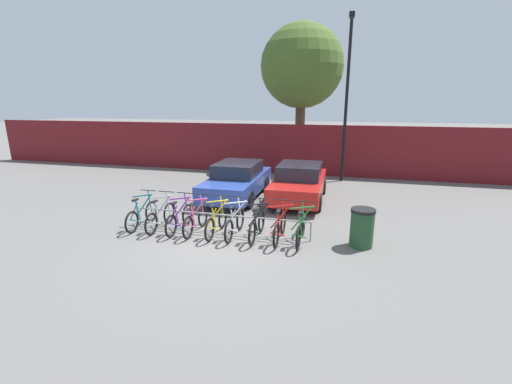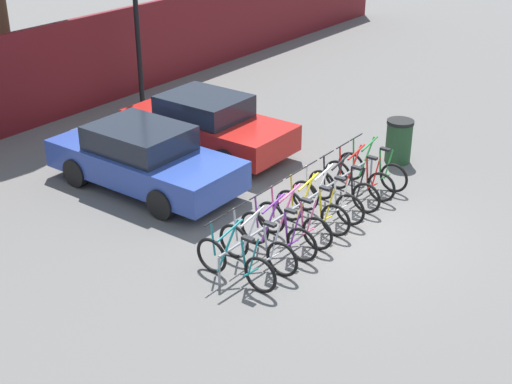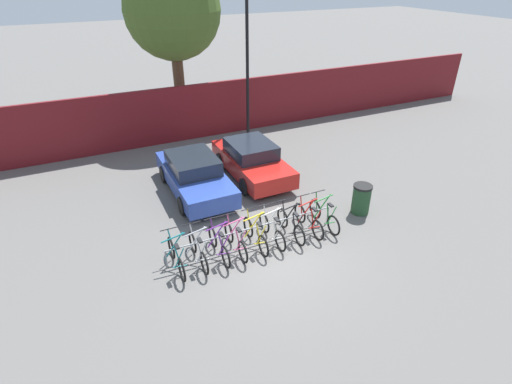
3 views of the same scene
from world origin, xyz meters
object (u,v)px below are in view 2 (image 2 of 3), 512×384
(bicycle_red, at_px, (359,179))
(trash_bin, at_px, (399,141))
(bicycle_yellow, at_px, (312,210))
(bicycle_white, at_px, (327,200))
(bicycle_green, at_px, (372,170))
(bicycle_teal, at_px, (235,262))
(bicycle_black, at_px, (344,189))
(bike_rack, at_px, (306,202))
(car_blue, at_px, (144,158))
(bicycle_silver, at_px, (257,248))
(bicycle_pink, at_px, (294,223))
(bicycle_purple, at_px, (278,234))
(car_red, at_px, (207,124))

(bicycle_red, bearing_deg, trash_bin, 3.66)
(bicycle_red, height_order, trash_bin, bicycle_red)
(bicycle_red, relative_size, trash_bin, 1.66)
(bicycle_yellow, relative_size, bicycle_white, 1.00)
(bicycle_green, bearing_deg, trash_bin, 8.30)
(bicycle_red, bearing_deg, bicycle_teal, 179.51)
(bicycle_yellow, relative_size, bicycle_black, 1.00)
(bicycle_white, height_order, bicycle_black, same)
(bicycle_teal, xyz_separation_m, bicycle_green, (4.82, 0.00, 0.00))
(bicycle_white, bearing_deg, bicycle_green, 0.26)
(bicycle_yellow, relative_size, trash_bin, 1.66)
(bike_rack, height_order, bicycle_white, bicycle_white)
(trash_bin, bearing_deg, bicycle_teal, -178.60)
(bicycle_black, distance_m, car_blue, 4.32)
(bicycle_silver, distance_m, bicycle_white, 2.33)
(bicycle_silver, xyz_separation_m, bicycle_pink, (1.14, 0.00, 0.00))
(bicycle_silver, distance_m, bicycle_green, 4.19)
(bicycle_silver, bearing_deg, bicycle_yellow, -2.28)
(bicycle_purple, xyz_separation_m, bicycle_pink, (0.52, 0.00, 0.00))
(bicycle_red, distance_m, trash_bin, 2.16)
(bicycle_silver, relative_size, car_blue, 0.39)
(bike_rack, xyz_separation_m, bicycle_yellow, (-0.01, -0.15, -0.13))
(bicycle_purple, relative_size, bicycle_green, 1.00)
(car_red, bearing_deg, car_blue, -173.96)
(bicycle_yellow, bearing_deg, bicycle_silver, -177.15)
(bicycle_yellow, xyz_separation_m, car_red, (1.81, 4.17, 0.31))
(bike_rack, bearing_deg, bicycle_purple, -172.72)
(bicycle_black, height_order, bicycle_green, same)
(bicycle_silver, bearing_deg, bicycle_purple, -2.28)
(bike_rack, relative_size, bicycle_silver, 3.14)
(bicycle_yellow, bearing_deg, bicycle_red, 2.85)
(bicycle_pink, height_order, bicycle_red, same)
(trash_bin, bearing_deg, bicycle_red, -175.85)
(bicycle_white, relative_size, car_blue, 0.39)
(bicycle_white, distance_m, car_red, 4.37)
(bicycle_pink, distance_m, bicycle_white, 1.19)
(bicycle_black, relative_size, car_red, 0.40)
(bicycle_purple, bearing_deg, bicycle_yellow, -2.60)
(bike_rack, distance_m, bicycle_silver, 1.79)
(bike_rack, height_order, car_red, car_red)
(bicycle_white, distance_m, trash_bin, 3.44)
(bicycle_purple, xyz_separation_m, car_red, (2.97, 4.17, 0.31))
(bicycle_white, bearing_deg, bicycle_silver, -179.74)
(bicycle_purple, relative_size, bicycle_yellow, 1.00)
(bicycle_pink, height_order, bicycle_white, same)
(bicycle_black, height_order, car_blue, car_blue)
(bicycle_silver, distance_m, bicycle_pink, 1.14)
(bicycle_silver, distance_m, bicycle_yellow, 1.77)
(bicycle_purple, height_order, car_blue, car_blue)
(bicycle_yellow, xyz_separation_m, bicycle_green, (2.42, 0.00, 0.00))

